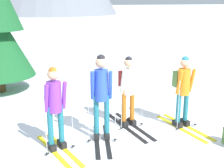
# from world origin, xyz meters

# --- Properties ---
(ground_plane) EXTENTS (400.00, 400.00, 0.00)m
(ground_plane) POSITION_xyz_m (0.00, 0.00, 0.00)
(ground_plane) COLOR white
(skier_in_purple) EXTENTS (0.60, 1.66, 1.67)m
(skier_in_purple) POSITION_xyz_m (-1.54, -0.10, 0.91)
(skier_in_purple) COLOR yellow
(skier_in_purple) RESTS_ON ground
(skier_in_blue) EXTENTS (0.83, 1.58, 1.82)m
(skier_in_blue) POSITION_xyz_m (-0.56, -0.05, 1.04)
(skier_in_blue) COLOR black
(skier_in_blue) RESTS_ON ground
(skier_in_white) EXTENTS (0.61, 1.79, 1.66)m
(skier_in_white) POSITION_xyz_m (0.27, 0.34, 0.92)
(skier_in_white) COLOR black
(skier_in_white) RESTS_ON ground
(skier_in_orange) EXTENTS (0.61, 1.72, 1.67)m
(skier_in_orange) POSITION_xyz_m (1.38, -0.23, 0.93)
(skier_in_orange) COLOR yellow
(skier_in_orange) RESTS_ON ground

